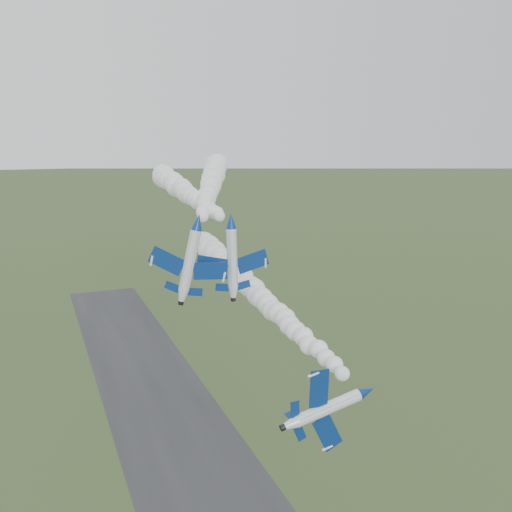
{
  "coord_description": "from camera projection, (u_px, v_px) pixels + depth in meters",
  "views": [
    {
      "loc": [
        -24.21,
        -59.41,
        59.5
      ],
      "look_at": [
        5.57,
        14.5,
        42.39
      ],
      "focal_mm": 40.0,
      "sensor_mm": 36.0,
      "label": 1
    }
  ],
  "objects": [
    {
      "name": "runway",
      "position": [
        195.0,
        472.0,
        102.42
      ],
      "size": [
        24.0,
        260.0,
        0.04
      ],
      "primitive_type": "cube",
      "color": "#2E2E31",
      "rests_on": "ground"
    },
    {
      "name": "jet_lead",
      "position": [
        367.0,
        392.0,
        63.32
      ],
      "size": [
        3.38,
        11.76,
        9.54
      ],
      "rotation": [
        0.0,
        1.36,
        0.01
      ],
      "color": "white"
    },
    {
      "name": "smoke_trail_jet_pair_right",
      "position": [
        184.0,
        191.0,
        116.89
      ],
      "size": [
        7.69,
        61.9,
        5.08
      ],
      "primitive_type": null,
      "rotation": [
        0.0,
        0.0,
        -0.04
      ],
      "color": "silver"
    },
    {
      "name": "smoke_trail_jet_pair_left",
      "position": [
        211.0,
        184.0,
        117.86
      ],
      "size": [
        30.5,
        63.36,
        5.38
      ],
      "primitive_type": null,
      "rotation": [
        0.0,
        0.0,
        -0.39
      ],
      "color": "silver"
    },
    {
      "name": "jet_pair_right",
      "position": [
        231.0,
        221.0,
        85.26
      ],
      "size": [
        11.43,
        13.73,
        3.39
      ],
      "rotation": [
        0.0,
        -0.02,
        -0.04
      ],
      "color": "white"
    },
    {
      "name": "smoke_trail_jet_lead",
      "position": [
        251.0,
        288.0,
        97.05
      ],
      "size": [
        5.69,
        69.3,
        5.0
      ],
      "primitive_type": null,
      "rotation": [
        0.0,
        0.0,
        0.01
      ],
      "color": "silver"
    },
    {
      "name": "jet_pair_left",
      "position": [
        198.0,
        222.0,
        82.38
      ],
      "size": [
        11.46,
        13.48,
        4.1
      ],
      "rotation": [
        0.0,
        0.23,
        -0.39
      ],
      "color": "white"
    }
  ]
}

